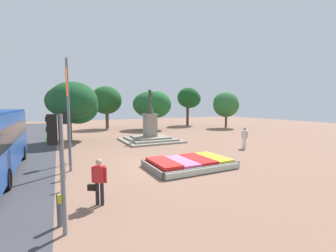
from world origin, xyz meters
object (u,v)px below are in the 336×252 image
at_px(banner_pole, 68,110).
at_px(kerb_bollard_south, 59,209).
at_px(kerb_bollard_mid_a, 63,181).
at_px(traffic_light_near_crossing, 57,153).
at_px(flower_planter, 189,163).
at_px(pedestrian_near_planter, 244,136).
at_px(traffic_light_mid_block, 66,127).
at_px(statue_monument, 150,133).
at_px(pedestrian_with_handbag, 99,179).
at_px(kerb_bollard_mid_b, 64,170).

xyz_separation_m(banner_pole, kerb_bollard_south, (-0.58, -5.93, -2.80)).
bearing_deg(kerb_bollard_mid_a, traffic_light_near_crossing, -92.40).
height_order(flower_planter, banner_pole, banner_pole).
relative_size(pedestrian_near_planter, kerb_bollard_mid_a, 2.18).
relative_size(traffic_light_mid_block, pedestrian_near_planter, 1.86).
bearing_deg(flower_planter, kerb_bollard_mid_a, -173.60).
relative_size(statue_monument, banner_pole, 0.90).
bearing_deg(pedestrian_near_planter, statue_monument, 128.59).
height_order(traffic_light_mid_block, kerb_bollard_south, traffic_light_mid_block).
relative_size(flower_planter, kerb_bollard_south, 4.83).
height_order(traffic_light_mid_block, pedestrian_with_handbag, traffic_light_mid_block).
distance_m(banner_pole, kerb_bollard_mid_a, 4.16).
bearing_deg(kerb_bollard_mid_a, pedestrian_near_planter, 14.88).
height_order(kerb_bollard_mid_a, kerb_bollard_mid_b, kerb_bollard_mid_b).
xyz_separation_m(traffic_light_near_crossing, kerb_bollard_mid_a, (0.15, 3.54, -1.90)).
height_order(banner_pole, kerb_bollard_mid_a, banner_pole).
bearing_deg(kerb_bollard_south, statue_monument, 58.78).
bearing_deg(pedestrian_with_handbag, kerb_bollard_mid_b, 107.06).
bearing_deg(pedestrian_with_handbag, banner_pole, 98.14).
bearing_deg(flower_planter, kerb_bollard_south, -151.14).
height_order(kerb_bollard_south, kerb_bollard_mid_a, kerb_bollard_south).
bearing_deg(pedestrian_near_planter, traffic_light_near_crossing, -152.64).
height_order(traffic_light_near_crossing, kerb_bollard_south, traffic_light_near_crossing).
distance_m(pedestrian_with_handbag, kerb_bollard_mid_a, 2.38).
distance_m(banner_pole, kerb_bollard_mid_b, 3.22).
height_order(banner_pole, pedestrian_with_handbag, banner_pole).
bearing_deg(pedestrian_near_planter, kerb_bollard_south, -154.47).
bearing_deg(kerb_bollard_mid_b, traffic_light_near_crossing, -92.25).
distance_m(traffic_light_near_crossing, pedestrian_near_planter, 15.71).
height_order(flower_planter, kerb_bollard_mid_a, kerb_bollard_mid_a).
bearing_deg(banner_pole, flower_planter, -19.51).
distance_m(traffic_light_near_crossing, traffic_light_mid_block, 8.19).
xyz_separation_m(kerb_bollard_south, kerb_bollard_mid_a, (0.16, 2.99, -0.11)).
xyz_separation_m(traffic_light_mid_block, pedestrian_with_handbag, (0.79, -6.66, -1.34)).
relative_size(traffic_light_near_crossing, kerb_bollard_mid_a, 4.18).
distance_m(flower_planter, kerb_bollard_south, 7.75).
height_order(traffic_light_mid_block, pedestrian_near_planter, traffic_light_mid_block).
distance_m(pedestrian_near_planter, kerb_bollard_south, 15.44).
bearing_deg(traffic_light_mid_block, kerb_bollard_south, -93.77).
height_order(statue_monument, kerb_bollard_mid_a, statue_monument).
relative_size(traffic_light_mid_block, banner_pole, 0.54).
bearing_deg(pedestrian_near_planter, pedestrian_with_handbag, -155.78).
relative_size(banner_pole, kerb_bollard_south, 5.97).
height_order(pedestrian_with_handbag, kerb_bollard_mid_a, pedestrian_with_handbag).
bearing_deg(kerb_bollard_mid_a, kerb_bollard_south, -93.12).
xyz_separation_m(pedestrian_with_handbag, pedestrian_near_planter, (12.63, 5.68, 0.07)).
distance_m(flower_planter, pedestrian_with_handbag, 6.19).
relative_size(pedestrian_with_handbag, pedestrian_near_planter, 0.96).
bearing_deg(flower_planter, banner_pole, 160.49).
relative_size(traffic_light_mid_block, kerb_bollard_mid_b, 3.52).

